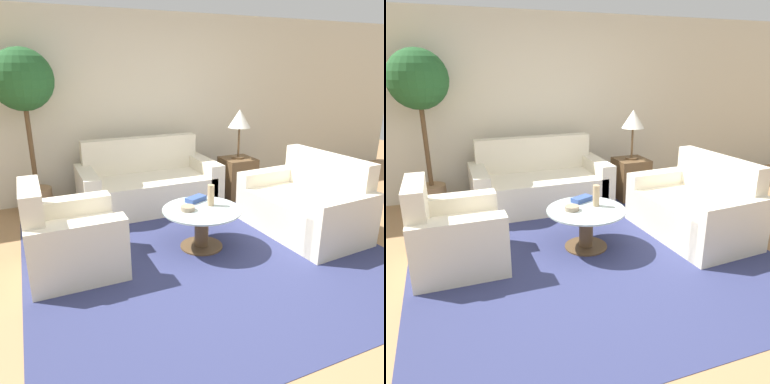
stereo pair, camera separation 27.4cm
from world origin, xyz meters
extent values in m
plane|color=#9E754C|center=(0.00, 0.00, 0.00)|extent=(14.00, 14.00, 0.00)
cube|color=beige|center=(0.00, 2.79, 1.30)|extent=(10.00, 0.06, 2.60)
cube|color=navy|center=(-0.08, 0.64, 0.00)|extent=(3.58, 3.77, 0.01)
cube|color=beige|center=(-0.21, 2.02, 0.22)|extent=(1.64, 0.92, 0.44)
cube|color=beige|center=(-0.21, 2.39, 0.46)|extent=(1.64, 0.18, 0.92)
cube|color=beige|center=(-1.03, 2.02, 0.30)|extent=(0.20, 0.92, 0.61)
cube|color=beige|center=(0.61, 2.02, 0.30)|extent=(0.20, 0.92, 0.61)
cube|color=beige|center=(-1.37, 0.73, 0.22)|extent=(0.85, 0.69, 0.44)
cube|color=beige|center=(-1.70, 0.73, 0.44)|extent=(0.18, 0.69, 0.88)
cube|color=beige|center=(-1.37, 0.38, 0.30)|extent=(0.85, 0.20, 0.61)
cube|color=beige|center=(-1.37, 1.07, 0.30)|extent=(0.85, 0.20, 0.61)
cube|color=beige|center=(1.17, 0.54, 0.22)|extent=(0.96, 1.28, 0.44)
cube|color=beige|center=(1.52, 0.57, 0.45)|extent=(0.26, 1.23, 0.90)
cube|color=beige|center=(1.13, 1.15, 0.30)|extent=(0.89, 0.26, 0.61)
cube|color=beige|center=(1.21, -0.07, 0.30)|extent=(0.89, 0.26, 0.61)
cylinder|color=brown|center=(-0.08, 0.64, 0.01)|extent=(0.46, 0.46, 0.02)
cylinder|color=brown|center=(-0.08, 0.64, 0.21)|extent=(0.15, 0.15, 0.42)
cylinder|color=#B2C6C6|center=(-0.08, 0.64, 0.43)|extent=(0.83, 0.83, 0.02)
cube|color=brown|center=(1.12, 1.93, 0.29)|extent=(0.45, 0.45, 0.59)
cylinder|color=brown|center=(1.12, 1.93, 0.60)|extent=(0.18, 0.18, 0.02)
cylinder|color=brown|center=(1.12, 1.93, 0.82)|extent=(0.03, 0.03, 0.42)
cone|color=white|center=(1.12, 1.93, 1.16)|extent=(0.32, 0.32, 0.25)
cylinder|color=#93704C|center=(-1.62, 2.41, 0.17)|extent=(0.36, 0.36, 0.34)
cylinder|color=brown|center=(-1.62, 2.41, 0.92)|extent=(0.06, 0.06, 1.16)
sphere|color=#235628|center=(-1.62, 2.41, 1.71)|extent=(0.74, 0.74, 0.74)
cylinder|color=tan|center=(0.06, 0.70, 0.55)|extent=(0.07, 0.07, 0.23)
cylinder|color=gray|center=(-0.23, 0.66, 0.46)|extent=(0.15, 0.15, 0.05)
cube|color=#334C8C|center=(-0.03, 0.88, 0.46)|extent=(0.26, 0.20, 0.05)
camera|label=1|loc=(-1.66, -2.66, 1.86)|focal=35.00mm
camera|label=2|loc=(-1.41, -2.77, 1.86)|focal=35.00mm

